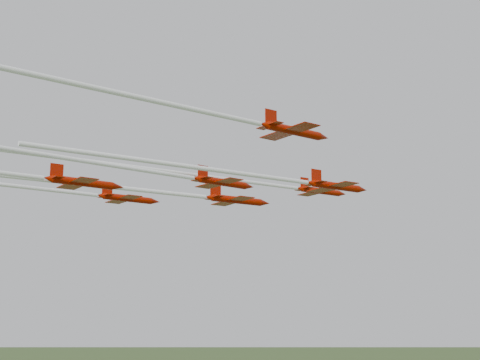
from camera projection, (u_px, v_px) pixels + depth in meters
The scene contains 6 objects.
jet_lead at pixel (232, 180), 104.04m from camera, with size 29.93×58.57×2.47m.
jet_row2_left at pixel (152, 191), 105.62m from camera, with size 30.89×57.41×2.97m.
jet_row2_right at pixel (270, 177), 89.75m from camera, with size 24.08×45.87×2.58m.
jet_row3_left at pixel (25, 187), 105.42m from camera, with size 28.75×62.63×2.77m.
jet_row3_mid at pixel (107, 164), 87.11m from camera, with size 25.93×65.01×2.60m.
jet_row3_right at pixel (196, 110), 71.65m from camera, with size 22.89×51.87×2.50m.
Camera 1 is at (48.82, -87.37, 40.48)m, focal length 50.00 mm.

